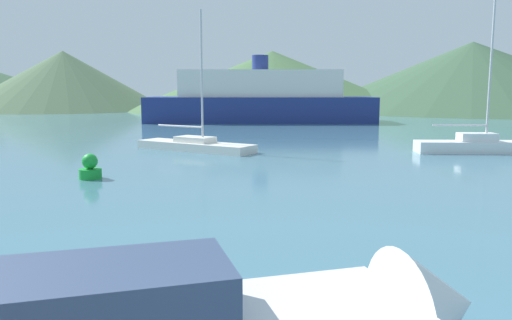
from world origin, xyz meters
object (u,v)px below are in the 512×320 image
Objects in this scene: sailboat_inner at (478,144)px; ferry_distant at (261,99)px; buoy_marker at (91,168)px; sailboat_middle at (196,144)px.

sailboat_inner reaches higher than ferry_distant.
buoy_marker is at bearing -101.09° from ferry_distant.
sailboat_middle is at bearing 178.27° from sailboat_inner.
sailboat_middle is 0.33× the size of ferry_distant.
sailboat_inner is 29.13m from ferry_distant.
sailboat_middle reaches higher than ferry_distant.
ferry_distant is 35.39m from buoy_marker.
ferry_distant is at bearing 113.06° from sailboat_middle.
sailboat_middle is 25.78m from ferry_distant.
buoy_marker is at bearing -76.42° from sailboat_middle.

